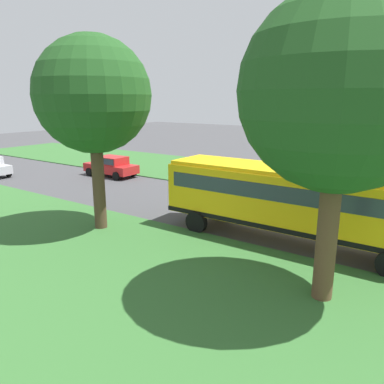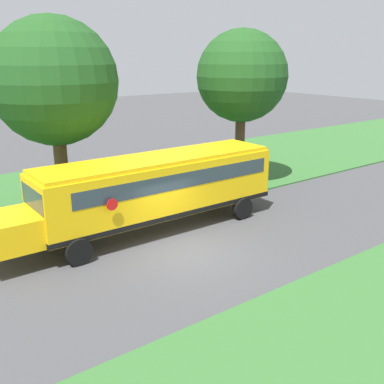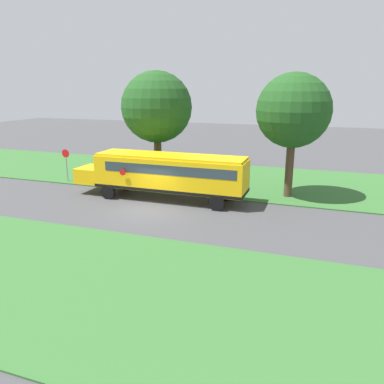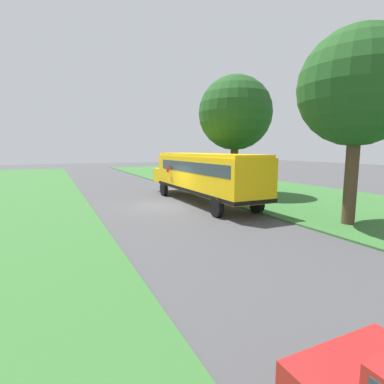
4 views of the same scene
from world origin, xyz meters
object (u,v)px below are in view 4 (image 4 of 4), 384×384
(oak_tree_roadside_mid, at_px, (356,87))
(oak_tree_beside_bus, at_px, (237,114))
(stop_sign, at_px, (174,167))
(school_bus, at_px, (203,173))

(oak_tree_roadside_mid, bearing_deg, oak_tree_beside_bus, -93.77)
(oak_tree_beside_bus, distance_m, stop_sign, 8.79)
(oak_tree_beside_bus, bearing_deg, school_bus, 29.68)
(stop_sign, bearing_deg, oak_tree_roadside_mid, 94.89)
(oak_tree_roadside_mid, bearing_deg, stop_sign, -85.11)
(school_bus, distance_m, stop_sign, 9.84)
(school_bus, bearing_deg, oak_tree_beside_bus, -150.32)
(school_bus, relative_size, oak_tree_roadside_mid, 1.45)
(school_bus, xyz_separation_m, oak_tree_roadside_mid, (-3.34, 7.85, 4.14))
(school_bus, xyz_separation_m, stop_sign, (-1.84, -9.66, -0.19))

